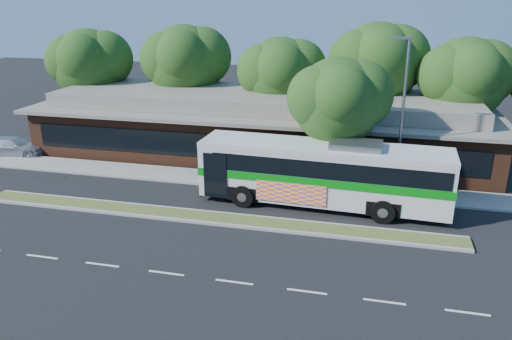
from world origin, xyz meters
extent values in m
plane|color=black|center=(0.00, 0.00, 0.00)|extent=(120.00, 120.00, 0.00)
cube|color=#435825|center=(0.00, 0.60, 0.07)|extent=(26.00, 1.10, 0.15)
cube|color=gray|center=(0.00, 6.40, 0.06)|extent=(44.00, 2.60, 0.12)
cube|color=black|center=(-18.00, 10.00, 0.01)|extent=(14.00, 12.00, 0.01)
cube|color=#562C1B|center=(0.00, 13.00, 1.60)|extent=(32.00, 10.00, 3.20)
cube|color=slate|center=(0.00, 13.00, 3.32)|extent=(33.20, 11.20, 0.24)
cube|color=slate|center=(0.00, 13.00, 3.95)|extent=(30.00, 8.00, 1.00)
cube|color=black|center=(0.00, 7.97, 1.70)|extent=(30.00, 0.06, 1.60)
cylinder|color=slate|center=(9.60, 6.00, 4.50)|extent=(0.16, 0.16, 9.00)
cube|color=slate|center=(9.20, 6.00, 9.00)|extent=(0.90, 0.18, 0.14)
cylinder|color=black|center=(-15.00, 15.00, 1.99)|extent=(0.44, 0.44, 3.99)
sphere|color=#173D14|center=(-15.00, 15.00, 5.73)|extent=(5.80, 5.80, 5.80)
sphere|color=#173D14|center=(-13.70, 15.43, 6.19)|extent=(4.52, 4.52, 4.52)
cylinder|color=black|center=(-7.00, 16.00, 2.10)|extent=(0.44, 0.44, 4.20)
sphere|color=#173D14|center=(-7.00, 16.00, 6.00)|extent=(6.00, 6.00, 6.00)
sphere|color=#173D14|center=(-5.65, 16.45, 6.48)|extent=(4.68, 4.68, 4.68)
cylinder|color=black|center=(1.00, 15.00, 1.89)|extent=(0.44, 0.44, 3.78)
sphere|color=#173D14|center=(1.00, 15.00, 5.46)|extent=(5.60, 5.60, 5.60)
sphere|color=#173D14|center=(2.26, 15.42, 5.91)|extent=(4.37, 4.37, 4.37)
cylinder|color=black|center=(8.00, 16.00, 2.21)|extent=(0.44, 0.44, 4.41)
sphere|color=#173D14|center=(8.00, 16.00, 6.27)|extent=(6.20, 6.20, 6.20)
sphere|color=#173D14|center=(9.39, 16.46, 6.77)|extent=(4.84, 4.84, 4.84)
cylinder|color=black|center=(14.00, 15.00, 1.93)|extent=(0.44, 0.44, 3.86)
sphere|color=#173D14|center=(14.00, 15.00, 5.60)|extent=(5.80, 5.80, 5.80)
sphere|color=#173D14|center=(15.30, 15.43, 6.07)|extent=(4.52, 4.52, 4.52)
cube|color=silver|center=(5.58, 3.80, 1.94)|extent=(13.64, 3.49, 3.11)
cube|color=black|center=(5.92, 3.78, 2.56)|extent=(12.56, 3.50, 0.93)
cube|color=silver|center=(5.58, 3.80, 3.36)|extent=(13.66, 3.51, 0.29)
cube|color=#057C0F|center=(5.58, 3.80, 1.84)|extent=(13.71, 3.56, 0.43)
cube|color=black|center=(-1.19, 4.11, 2.31)|extent=(0.18, 2.53, 1.93)
cube|color=black|center=(12.36, 3.49, 2.67)|extent=(0.18, 2.36, 1.24)
cube|color=#CD3C7A|center=(4.05, 2.39, 1.13)|extent=(3.83, 0.23, 1.13)
cube|color=slate|center=(7.27, 3.72, 3.65)|extent=(2.78, 1.92, 0.34)
cylinder|color=black|center=(1.35, 2.58, 0.62)|extent=(1.26, 0.46, 1.24)
cylinder|color=black|center=(1.48, 5.40, 0.62)|extent=(1.26, 0.46, 1.24)
cylinder|color=black|center=(8.90, 2.23, 0.62)|extent=(1.26, 0.46, 1.24)
cylinder|color=black|center=(9.03, 5.06, 0.62)|extent=(1.26, 0.46, 1.24)
imported|color=#B8B9BF|center=(-17.38, 7.80, 0.67)|extent=(4.84, 2.62, 1.33)
cylinder|color=black|center=(6.00, 6.20, 1.94)|extent=(0.44, 0.44, 3.88)
sphere|color=#173D14|center=(6.00, 6.20, 5.39)|extent=(5.05, 5.05, 5.05)
sphere|color=#173D14|center=(7.14, 6.58, 5.80)|extent=(3.94, 3.94, 3.94)
camera|label=1|loc=(8.00, -22.08, 11.15)|focal=35.00mm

